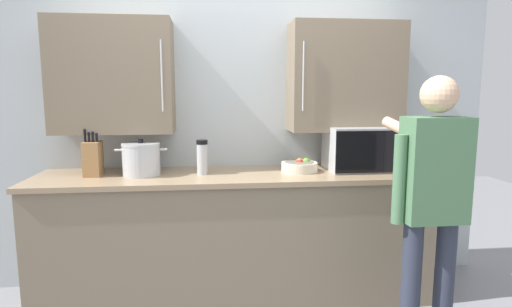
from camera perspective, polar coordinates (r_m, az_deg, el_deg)
back_wall_tiled at (r=3.28m, az=-3.34°, el=7.29°), size 4.14×0.44×2.77m
counter_unit at (r=3.14m, az=-2.87°, el=-11.14°), size 2.81×0.67×0.93m
microwave_oven at (r=3.22m, az=13.65°, el=0.66°), size 0.49×0.39×0.32m
stock_pot at (r=3.04m, az=-15.35°, el=-0.74°), size 0.36×0.26×0.26m
fruit_bowl at (r=3.10m, az=5.94°, el=-1.70°), size 0.26×0.26×0.10m
thermos_flask at (r=2.98m, az=-7.33°, el=-0.48°), size 0.08×0.08×0.25m
knife_block at (r=3.12m, az=-21.31°, el=-0.63°), size 0.11×0.15×0.33m
person_figure at (r=2.53m, az=22.76°, el=-5.04°), size 0.44×0.65×1.60m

